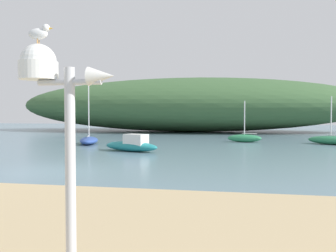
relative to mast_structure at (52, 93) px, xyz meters
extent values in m
plane|color=slate|center=(-4.82, 9.20, -2.53)|extent=(120.00, 120.00, 0.00)
ellipsoid|color=#3D6038|center=(-3.55, 40.36, 0.81)|extent=(44.06, 14.57, 6.68)
cylinder|color=silver|center=(0.22, 0.00, -1.02)|extent=(0.12, 0.12, 2.62)
cylinder|color=silver|center=(0.22, 0.00, 0.12)|extent=(0.77, 0.07, 0.07)
cylinder|color=white|center=(-0.16, 0.00, 0.26)|extent=(0.44, 0.44, 0.21)
sphere|color=white|center=(-0.16, 0.00, 0.36)|extent=(0.41, 0.41, 0.41)
cone|color=silver|center=(0.61, 0.00, 0.18)|extent=(0.30, 0.22, 0.22)
cylinder|color=orange|center=(-0.16, 0.02, 0.59)|extent=(0.01, 0.01, 0.05)
cylinder|color=orange|center=(-0.16, -0.02, 0.59)|extent=(0.01, 0.01, 0.05)
ellipsoid|color=white|center=(-0.16, 0.00, 0.68)|extent=(0.24, 0.12, 0.13)
ellipsoid|color=#9EA0A8|center=(-0.16, 0.00, 0.70)|extent=(0.22, 0.09, 0.04)
sphere|color=white|center=(-0.06, 0.00, 0.75)|extent=(0.09, 0.09, 0.09)
cone|color=gold|center=(0.00, 0.01, 0.74)|extent=(0.05, 0.03, 0.02)
ellipsoid|color=#2D4C9E|center=(-8.54, 20.99, -2.26)|extent=(2.37, 3.83, 0.54)
cylinder|color=silver|center=(-8.54, 20.99, -0.05)|extent=(0.08, 0.08, 4.22)
cylinder|color=silver|center=(-8.36, 20.48, -1.91)|extent=(0.57, 1.56, 0.06)
ellipsoid|color=#287A4C|center=(9.08, 23.87, -2.22)|extent=(3.40, 2.69, 0.62)
cylinder|color=silver|center=(9.08, 23.87, -0.55)|extent=(0.08, 0.08, 3.10)
ellipsoid|color=teal|center=(-4.03, 16.73, -2.23)|extent=(3.89, 2.32, 0.60)
cube|color=silver|center=(-3.68, 16.60, -1.81)|extent=(1.53, 1.28, 0.66)
ellipsoid|color=#287A4C|center=(2.90, 24.84, -2.22)|extent=(2.68, 0.94, 0.62)
cylinder|color=silver|center=(2.90, 24.84, -0.68)|extent=(0.08, 0.08, 2.83)
cylinder|color=silver|center=(3.30, 24.82, -1.85)|extent=(1.19, 0.11, 0.06)
camera|label=1|loc=(2.07, -3.78, -0.23)|focal=37.86mm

